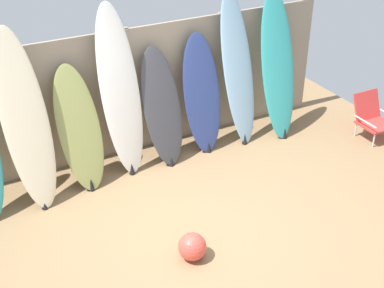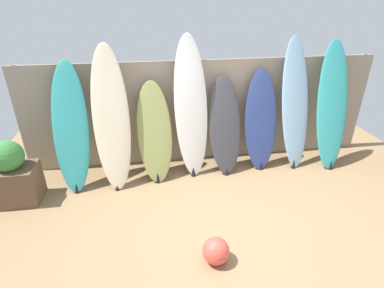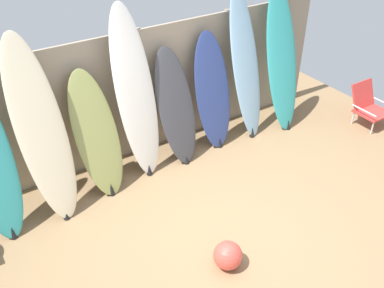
{
  "view_description": "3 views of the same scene",
  "coord_description": "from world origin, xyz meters",
  "px_view_note": "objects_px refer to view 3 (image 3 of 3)",
  "views": [
    {
      "loc": [
        -2.37,
        -4.31,
        4.01
      ],
      "look_at": [
        0.24,
        0.64,
        0.72
      ],
      "focal_mm": 50.0,
      "sensor_mm": 36.0,
      "label": 1
    },
    {
      "loc": [
        -0.98,
        -2.84,
        2.73
      ],
      "look_at": [
        -0.41,
        0.74,
        0.93
      ],
      "focal_mm": 28.0,
      "sensor_mm": 36.0,
      "label": 2
    },
    {
      "loc": [
        -2.29,
        -2.78,
        3.63
      ],
      "look_at": [
        -0.1,
        0.6,
        0.89
      ],
      "focal_mm": 40.0,
      "sensor_mm": 36.0,
      "label": 3
    }
  ],
  "objects_px": {
    "beach_chair": "(368,105)",
    "surfboard_white_3": "(136,95)",
    "surfboard_skyblue_6": "(246,66)",
    "beach_ball": "(228,255)",
    "surfboard_cream_1": "(41,132)",
    "surfboard_charcoal_4": "(176,107)",
    "surfboard_teal_7": "(282,61)",
    "surfboard_olive_2": "(97,136)",
    "surfboard_navy_5": "(213,93)"
  },
  "relations": [
    {
      "from": "beach_chair",
      "to": "surfboard_white_3",
      "type": "bearing_deg",
      "value": 176.66
    },
    {
      "from": "surfboard_skyblue_6",
      "to": "beach_ball",
      "type": "relative_size",
      "value": 7.02
    },
    {
      "from": "surfboard_cream_1",
      "to": "surfboard_white_3",
      "type": "relative_size",
      "value": 0.95
    },
    {
      "from": "surfboard_white_3",
      "to": "surfboard_charcoal_4",
      "type": "bearing_deg",
      "value": -3.9
    },
    {
      "from": "surfboard_teal_7",
      "to": "beach_ball",
      "type": "height_order",
      "value": "surfboard_teal_7"
    },
    {
      "from": "surfboard_white_3",
      "to": "beach_ball",
      "type": "relative_size",
      "value": 7.26
    },
    {
      "from": "surfboard_olive_2",
      "to": "surfboard_white_3",
      "type": "bearing_deg",
      "value": 6.75
    },
    {
      "from": "surfboard_white_3",
      "to": "surfboard_charcoal_4",
      "type": "xyz_separation_m",
      "value": [
        0.56,
        -0.04,
        -0.33
      ]
    },
    {
      "from": "surfboard_navy_5",
      "to": "beach_chair",
      "type": "bearing_deg",
      "value": -20.96
    },
    {
      "from": "surfboard_white_3",
      "to": "beach_ball",
      "type": "bearing_deg",
      "value": -91.24
    },
    {
      "from": "surfboard_skyblue_6",
      "to": "surfboard_teal_7",
      "type": "relative_size",
      "value": 1.02
    },
    {
      "from": "surfboard_cream_1",
      "to": "surfboard_navy_5",
      "type": "bearing_deg",
      "value": 2.64
    },
    {
      "from": "surfboard_white_3",
      "to": "surfboard_teal_7",
      "type": "height_order",
      "value": "surfboard_white_3"
    },
    {
      "from": "surfboard_cream_1",
      "to": "surfboard_skyblue_6",
      "type": "xyz_separation_m",
      "value": [
        3.02,
        0.12,
        0.01
      ]
    },
    {
      "from": "surfboard_charcoal_4",
      "to": "surfboard_teal_7",
      "type": "xyz_separation_m",
      "value": [
        1.84,
        -0.05,
        0.27
      ]
    },
    {
      "from": "surfboard_white_3",
      "to": "beach_ball",
      "type": "height_order",
      "value": "surfboard_white_3"
    },
    {
      "from": "surfboard_navy_5",
      "to": "surfboard_teal_7",
      "type": "height_order",
      "value": "surfboard_teal_7"
    },
    {
      "from": "surfboard_skyblue_6",
      "to": "surfboard_olive_2",
      "type": "bearing_deg",
      "value": -178.22
    },
    {
      "from": "surfboard_charcoal_4",
      "to": "surfboard_navy_5",
      "type": "distance_m",
      "value": 0.64
    },
    {
      "from": "surfboard_charcoal_4",
      "to": "surfboard_skyblue_6",
      "type": "relative_size",
      "value": 0.73
    },
    {
      "from": "surfboard_navy_5",
      "to": "surfboard_teal_7",
      "type": "relative_size",
      "value": 0.78
    },
    {
      "from": "beach_chair",
      "to": "surfboard_cream_1",
      "type": "bearing_deg",
      "value": -178.44
    },
    {
      "from": "surfboard_navy_5",
      "to": "beach_chair",
      "type": "relative_size",
      "value": 2.56
    },
    {
      "from": "surfboard_skyblue_6",
      "to": "surfboard_teal_7",
      "type": "height_order",
      "value": "surfboard_skyblue_6"
    },
    {
      "from": "beach_ball",
      "to": "beach_chair",
      "type": "bearing_deg",
      "value": 17.43
    },
    {
      "from": "beach_chair",
      "to": "beach_ball",
      "type": "distance_m",
      "value": 3.82
    },
    {
      "from": "surfboard_cream_1",
      "to": "surfboard_teal_7",
      "type": "relative_size",
      "value": 1.01
    },
    {
      "from": "surfboard_cream_1",
      "to": "surfboard_charcoal_4",
      "type": "xyz_separation_m",
      "value": [
        1.8,
        0.08,
        -0.28
      ]
    },
    {
      "from": "surfboard_white_3",
      "to": "surfboard_cream_1",
      "type": "bearing_deg",
      "value": -174.72
    },
    {
      "from": "surfboard_white_3",
      "to": "surfboard_teal_7",
      "type": "bearing_deg",
      "value": -2.13
    },
    {
      "from": "surfboard_navy_5",
      "to": "beach_chair",
      "type": "xyz_separation_m",
      "value": [
        2.4,
        -0.92,
        -0.49
      ]
    },
    {
      "from": "surfboard_olive_2",
      "to": "beach_chair",
      "type": "relative_size",
      "value": 2.39
    },
    {
      "from": "surfboard_skyblue_6",
      "to": "beach_ball",
      "type": "distance_m",
      "value": 2.9
    },
    {
      "from": "surfboard_olive_2",
      "to": "surfboard_skyblue_6",
      "type": "xyz_separation_m",
      "value": [
        2.38,
        0.07,
        0.31
      ]
    },
    {
      "from": "beach_ball",
      "to": "surfboard_white_3",
      "type": "bearing_deg",
      "value": 88.76
    },
    {
      "from": "surfboard_cream_1",
      "to": "surfboard_olive_2",
      "type": "relative_size",
      "value": 1.38
    },
    {
      "from": "beach_chair",
      "to": "beach_ball",
      "type": "relative_size",
      "value": 2.1
    },
    {
      "from": "surfboard_charcoal_4",
      "to": "beach_ball",
      "type": "distance_m",
      "value": 2.21
    },
    {
      "from": "surfboard_charcoal_4",
      "to": "surfboard_white_3",
      "type": "bearing_deg",
      "value": 176.1
    },
    {
      "from": "surfboard_charcoal_4",
      "to": "surfboard_navy_5",
      "type": "height_order",
      "value": "surfboard_navy_5"
    },
    {
      "from": "surfboard_cream_1",
      "to": "surfboard_navy_5",
      "type": "distance_m",
      "value": 2.45
    },
    {
      "from": "surfboard_navy_5",
      "to": "beach_chair",
      "type": "height_order",
      "value": "surfboard_navy_5"
    },
    {
      "from": "surfboard_charcoal_4",
      "to": "beach_ball",
      "type": "bearing_deg",
      "value": -106.69
    },
    {
      "from": "surfboard_white_3",
      "to": "beach_ball",
      "type": "xyz_separation_m",
      "value": [
        -0.04,
        -2.06,
        -0.96
      ]
    },
    {
      "from": "surfboard_navy_5",
      "to": "surfboard_cream_1",
      "type": "bearing_deg",
      "value": -177.36
    },
    {
      "from": "surfboard_cream_1",
      "to": "surfboard_charcoal_4",
      "type": "distance_m",
      "value": 1.82
    },
    {
      "from": "surfboard_charcoal_4",
      "to": "beach_chair",
      "type": "relative_size",
      "value": 2.44
    },
    {
      "from": "surfboard_teal_7",
      "to": "surfboard_olive_2",
      "type": "bearing_deg",
      "value": 179.65
    },
    {
      "from": "surfboard_charcoal_4",
      "to": "beach_ball",
      "type": "height_order",
      "value": "surfboard_charcoal_4"
    },
    {
      "from": "beach_chair",
      "to": "surfboard_olive_2",
      "type": "bearing_deg",
      "value": 179.58
    }
  ]
}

